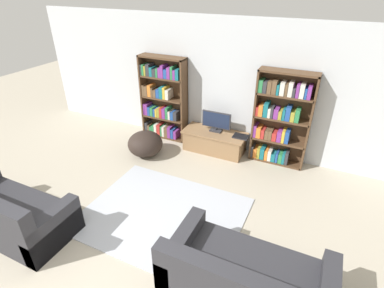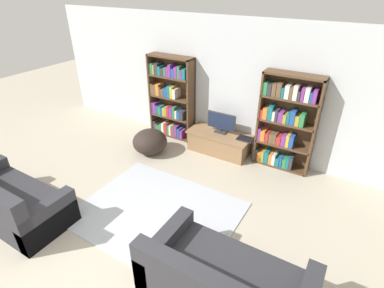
{
  "view_description": "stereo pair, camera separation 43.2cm",
  "coord_description": "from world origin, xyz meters",
  "px_view_note": "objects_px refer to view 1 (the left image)",
  "views": [
    {
      "loc": [
        1.91,
        -1.2,
        3.19
      ],
      "look_at": [
        -0.0,
        2.81,
        0.7
      ],
      "focal_mm": 28.0,
      "sensor_mm": 36.0,
      "label": 1
    },
    {
      "loc": [
        2.29,
        -0.99,
        3.19
      ],
      "look_at": [
        -0.0,
        2.81,
        0.7
      ],
      "focal_mm": 28.0,
      "sensor_mm": 36.0,
      "label": 2
    }
  ],
  "objects_px": {
    "bookshelf_right": "(280,119)",
    "bookshelf_left": "(163,100)",
    "couch_left_sectional": "(8,214)",
    "beanbag_ottoman": "(145,144)",
    "couch_right_sofa": "(245,283)",
    "television": "(216,121)",
    "laptop": "(241,136)",
    "tv_stand": "(214,141)"
  },
  "relations": [
    {
      "from": "bookshelf_left",
      "to": "bookshelf_right",
      "type": "relative_size",
      "value": 1.0
    },
    {
      "from": "couch_right_sofa",
      "to": "bookshelf_right",
      "type": "bearing_deg",
      "value": 96.01
    },
    {
      "from": "couch_right_sofa",
      "to": "tv_stand",
      "type": "bearing_deg",
      "value": 117.48
    },
    {
      "from": "bookshelf_right",
      "to": "couch_left_sectional",
      "type": "distance_m",
      "value": 4.64
    },
    {
      "from": "couch_left_sectional",
      "to": "bookshelf_right",
      "type": "bearing_deg",
      "value": 49.33
    },
    {
      "from": "bookshelf_left",
      "to": "couch_right_sofa",
      "type": "bearing_deg",
      "value": -47.82
    },
    {
      "from": "tv_stand",
      "to": "couch_left_sectional",
      "type": "relative_size",
      "value": 0.7
    },
    {
      "from": "beanbag_ottoman",
      "to": "television",
      "type": "bearing_deg",
      "value": 33.97
    },
    {
      "from": "tv_stand",
      "to": "couch_right_sofa",
      "type": "xyz_separation_m",
      "value": [
        1.54,
        -2.95,
        0.07
      ]
    },
    {
      "from": "television",
      "to": "beanbag_ottoman",
      "type": "xyz_separation_m",
      "value": [
        -1.2,
        -0.81,
        -0.4
      ]
    },
    {
      "from": "couch_right_sofa",
      "to": "couch_left_sectional",
      "type": "bearing_deg",
      "value": -173.47
    },
    {
      "from": "television",
      "to": "beanbag_ottoman",
      "type": "height_order",
      "value": "television"
    },
    {
      "from": "laptop",
      "to": "couch_right_sofa",
      "type": "xyz_separation_m",
      "value": [
        0.99,
        -2.98,
        -0.15
      ]
    },
    {
      "from": "television",
      "to": "couch_left_sectional",
      "type": "xyz_separation_m",
      "value": [
        -1.79,
        -3.39,
        -0.37
      ]
    },
    {
      "from": "television",
      "to": "laptop",
      "type": "distance_m",
      "value": 0.58
    },
    {
      "from": "tv_stand",
      "to": "television",
      "type": "bearing_deg",
      "value": 90.0
    },
    {
      "from": "bookshelf_right",
      "to": "beanbag_ottoman",
      "type": "bearing_deg",
      "value": -159.31
    },
    {
      "from": "tv_stand",
      "to": "laptop",
      "type": "xyz_separation_m",
      "value": [
        0.54,
        0.02,
        0.23
      ]
    },
    {
      "from": "bookshelf_left",
      "to": "couch_right_sofa",
      "type": "xyz_separation_m",
      "value": [
        2.82,
        -3.11,
        -0.58
      ]
    },
    {
      "from": "bookshelf_left",
      "to": "beanbag_ottoman",
      "type": "relative_size",
      "value": 2.57
    },
    {
      "from": "laptop",
      "to": "bookshelf_left",
      "type": "bearing_deg",
      "value": 175.81
    },
    {
      "from": "bookshelf_left",
      "to": "couch_left_sectional",
      "type": "distance_m",
      "value": 3.58
    },
    {
      "from": "couch_left_sectional",
      "to": "couch_right_sofa",
      "type": "bearing_deg",
      "value": 6.53
    },
    {
      "from": "bookshelf_right",
      "to": "couch_right_sofa",
      "type": "distance_m",
      "value": 3.19
    },
    {
      "from": "beanbag_ottoman",
      "to": "couch_right_sofa",
      "type": "bearing_deg",
      "value": -38.85
    },
    {
      "from": "tv_stand",
      "to": "bookshelf_left",
      "type": "bearing_deg",
      "value": 172.96
    },
    {
      "from": "bookshelf_left",
      "to": "couch_left_sectional",
      "type": "bearing_deg",
      "value": -98.32
    },
    {
      "from": "couch_left_sectional",
      "to": "couch_right_sofa",
      "type": "distance_m",
      "value": 3.35
    },
    {
      "from": "bookshelf_left",
      "to": "tv_stand",
      "type": "bearing_deg",
      "value": -7.04
    },
    {
      "from": "bookshelf_right",
      "to": "tv_stand",
      "type": "relative_size",
      "value": 1.39
    },
    {
      "from": "bookshelf_left",
      "to": "bookshelf_right",
      "type": "height_order",
      "value": "same"
    },
    {
      "from": "bookshelf_left",
      "to": "television",
      "type": "distance_m",
      "value": 1.3
    },
    {
      "from": "bookshelf_right",
      "to": "bookshelf_left",
      "type": "bearing_deg",
      "value": -179.97
    },
    {
      "from": "couch_left_sectional",
      "to": "beanbag_ottoman",
      "type": "distance_m",
      "value": 2.65
    },
    {
      "from": "bookshelf_left",
      "to": "bookshelf_right",
      "type": "bearing_deg",
      "value": 0.03
    },
    {
      "from": "television",
      "to": "laptop",
      "type": "bearing_deg",
      "value": -3.55
    },
    {
      "from": "laptop",
      "to": "couch_left_sectional",
      "type": "xyz_separation_m",
      "value": [
        -2.33,
        -3.36,
        -0.16
      ]
    },
    {
      "from": "bookshelf_right",
      "to": "tv_stand",
      "type": "bearing_deg",
      "value": -172.47
    },
    {
      "from": "bookshelf_left",
      "to": "couch_right_sofa",
      "type": "height_order",
      "value": "bookshelf_left"
    },
    {
      "from": "tv_stand",
      "to": "couch_right_sofa",
      "type": "relative_size",
      "value": 0.73
    },
    {
      "from": "tv_stand",
      "to": "couch_left_sectional",
      "type": "bearing_deg",
      "value": -118.28
    },
    {
      "from": "couch_left_sectional",
      "to": "beanbag_ottoman",
      "type": "bearing_deg",
      "value": 77.05
    }
  ]
}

